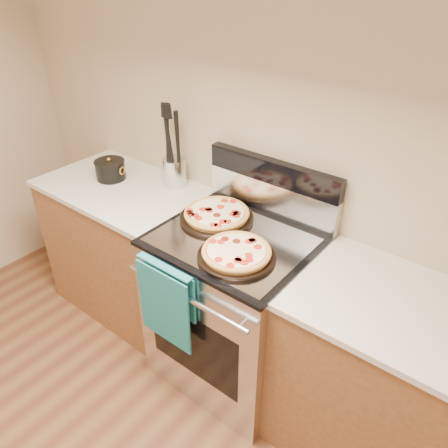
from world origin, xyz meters
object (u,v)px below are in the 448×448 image
Objects in this scene: saucepan at (110,171)px; pepperoni_pizza_front at (237,253)px; range_body at (234,309)px; pepperoni_pizza_back at (217,215)px; utensil_crock at (175,172)px.

pepperoni_pizza_front is at bearing -9.88° from saucepan.
range_body is 2.39× the size of pepperoni_pizza_back.
utensil_crock is 0.97× the size of saucepan.
utensil_crock reaches higher than range_body.
utensil_crock is (-0.74, 0.37, 0.05)m from pepperoni_pizza_front.
pepperoni_pizza_back reaches higher than pepperoni_pizza_front.
pepperoni_pizza_front is 1.13m from saucepan.
pepperoni_pizza_back is 2.13× the size of saucepan.
saucepan is (-0.37, -0.18, -0.03)m from utensil_crock.
pepperoni_pizza_front is 2.05× the size of utensil_crock.
range_body is 1.13m from saucepan.
pepperoni_pizza_front is at bearing -51.70° from range_body.
saucepan is at bearing 170.12° from pepperoni_pizza_front.
pepperoni_pizza_back is at bearing 158.20° from range_body.
range_body is 0.53m from pepperoni_pizza_front.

